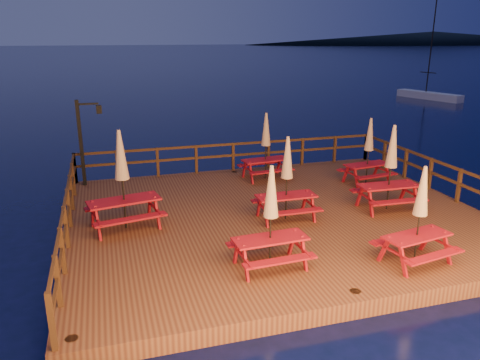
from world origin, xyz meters
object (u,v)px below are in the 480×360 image
at_px(sailboat, 429,96).
at_px(picnic_table_0, 391,166).
at_px(picnic_table_2, 369,150).
at_px(lamp_post, 85,135).
at_px(picnic_table_1, 266,145).

xyz_separation_m(sailboat, picnic_table_0, (-19.78, -23.72, 1.45)).
distance_m(picnic_table_0, picnic_table_2, 2.63).
bearing_deg(picnic_table_2, picnic_table_0, -115.00).
bearing_deg(lamp_post, picnic_table_0, -30.49).
height_order(picnic_table_1, picnic_table_2, picnic_table_1).
distance_m(picnic_table_0, picnic_table_1, 4.77).
height_order(lamp_post, sailboat, sailboat).
distance_m(lamp_post, sailboat, 34.09).
distance_m(picnic_table_1, picnic_table_2, 3.64).
bearing_deg(picnic_table_0, picnic_table_1, 123.75).
bearing_deg(picnic_table_2, sailboat, 40.57).
xyz_separation_m(picnic_table_0, picnic_table_1, (-2.50, 4.06, -0.08)).
relative_size(picnic_table_0, picnic_table_2, 1.11).
relative_size(sailboat, picnic_table_0, 3.51).
distance_m(lamp_post, picnic_table_2, 9.91).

